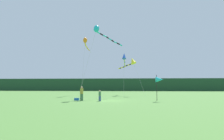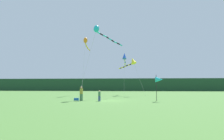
% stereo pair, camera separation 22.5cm
% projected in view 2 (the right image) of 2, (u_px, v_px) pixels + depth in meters
% --- Properties ---
extents(ground_plane, '(120.00, 120.00, 0.00)m').
position_uv_depth(ground_plane, '(108.00, 101.00, 25.02)').
color(ground_plane, '#477533').
extents(distant_treeline, '(108.00, 2.79, 4.30)m').
position_uv_depth(distant_treeline, '(122.00, 85.00, 69.86)').
color(distant_treeline, '#1E4228').
rests_on(distant_treeline, ground).
extents(person_adult, '(0.39, 0.39, 1.78)m').
position_uv_depth(person_adult, '(81.00, 93.00, 24.89)').
color(person_adult, '#3F724C').
rests_on(person_adult, ground).
extents(person_child, '(0.29, 0.29, 1.33)m').
position_uv_depth(person_child, '(99.00, 95.00, 24.19)').
color(person_child, '#334C8C').
rests_on(person_child, ground).
extents(cooler_box, '(0.59, 0.33, 0.31)m').
position_uv_depth(cooler_box, '(77.00, 99.00, 25.36)').
color(cooler_box, '#1959B2').
rests_on(cooler_box, ground).
extents(banner_flag_pole, '(0.90, 0.70, 3.21)m').
position_uv_depth(banner_flag_pole, '(159.00, 80.00, 24.48)').
color(banner_flag_pole, black).
rests_on(banner_flag_pole, ground).
extents(kite_blue, '(0.87, 6.41, 8.59)m').
position_uv_depth(kite_blue, '(125.00, 57.00, 40.60)').
color(kite_blue, '#B2B2B2').
rests_on(kite_blue, ground).
extents(kite_yellow, '(5.02, 4.63, 7.27)m').
position_uv_depth(kite_yellow, '(132.00, 61.00, 37.47)').
color(kite_yellow, '#B2B2B2').
rests_on(kite_yellow, ground).
extents(kite_orange, '(0.83, 6.66, 11.66)m').
position_uv_depth(kite_orange, '(86.00, 42.00, 40.62)').
color(kite_orange, '#B2B2B2').
rests_on(kite_orange, ground).
extents(kite_cyan, '(5.97, 7.07, 11.35)m').
position_uv_depth(kite_cyan, '(99.00, 31.00, 31.39)').
color(kite_cyan, '#B2B2B2').
rests_on(kite_cyan, ground).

